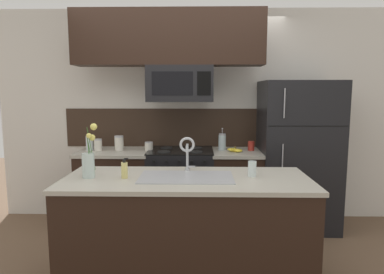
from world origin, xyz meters
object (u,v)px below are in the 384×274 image
at_px(storage_jar_tall, 90,142).
at_px(drinking_glass, 252,169).
at_px(refrigerator, 297,155).
at_px(storage_jar_short, 119,143).
at_px(coffee_tin, 251,146).
at_px(banana_bunch, 235,150).
at_px(storage_jar_medium, 98,145).
at_px(microwave, 180,84).
at_px(flower_vase, 89,162).
at_px(sink_faucet, 187,149).
at_px(stove_range, 181,188).
at_px(storage_jar_squat, 149,146).
at_px(french_press, 222,142).
at_px(dish_soap_bottle, 124,170).

xyz_separation_m(storage_jar_tall, drinking_glass, (1.74, -1.23, -0.03)).
bearing_deg(drinking_glass, refrigerator, 59.55).
bearing_deg(storage_jar_short, storage_jar_tall, 178.39).
height_order(coffee_tin, drinking_glass, drinking_glass).
height_order(storage_jar_tall, banana_bunch, storage_jar_tall).
bearing_deg(storage_jar_medium, drinking_glass, -36.44).
bearing_deg(microwave, coffee_tin, 4.87).
relative_size(refrigerator, flower_vase, 3.91).
xyz_separation_m(banana_bunch, coffee_tin, (0.20, 0.11, 0.03)).
relative_size(banana_bunch, flower_vase, 0.43).
height_order(storage_jar_short, banana_bunch, storage_jar_short).
distance_m(storage_jar_short, sink_faucet, 1.36).
relative_size(stove_range, storage_jar_squat, 8.97).
bearing_deg(storage_jar_short, refrigerator, -0.18).
relative_size(french_press, coffee_tin, 2.43).
relative_size(microwave, storage_jar_medium, 5.38).
bearing_deg(sink_faucet, microwave, 96.38).
height_order(sink_faucet, dish_soap_bottle, sink_faucet).
distance_m(banana_bunch, coffee_tin, 0.23).
xyz_separation_m(microwave, storage_jar_squat, (-0.38, 0.03, -0.73)).
height_order(microwave, refrigerator, microwave).
bearing_deg(microwave, storage_jar_short, 176.29).
distance_m(refrigerator, drinking_glass, 1.42).
xyz_separation_m(refrigerator, flower_vase, (-2.05, -1.28, 0.17)).
height_order(french_press, drinking_glass, french_press).
xyz_separation_m(storage_jar_squat, sink_faucet, (0.49, -1.05, 0.15)).
xyz_separation_m(microwave, banana_bunch, (0.63, -0.04, -0.76)).
relative_size(stove_range, coffee_tin, 8.45).
bearing_deg(microwave, storage_jar_medium, 178.45).
xyz_separation_m(storage_jar_short, drinking_glass, (1.39, -1.22, -0.02)).
bearing_deg(storage_jar_squat, coffee_tin, 1.79).
bearing_deg(coffee_tin, stove_range, -176.56).
distance_m(storage_jar_tall, sink_faucet, 1.61).
distance_m(stove_range, microwave, 1.23).
relative_size(stove_range, dish_soap_bottle, 5.64).
bearing_deg(storage_jar_tall, stove_range, -1.92).
distance_m(storage_jar_medium, storage_jar_squat, 0.60).
bearing_deg(storage_jar_medium, french_press, 2.13).
bearing_deg(flower_vase, sink_faucet, 15.79).
xyz_separation_m(stove_range, dish_soap_bottle, (-0.38, -1.28, 0.52)).
xyz_separation_m(storage_jar_medium, french_press, (1.47, 0.05, 0.03)).
xyz_separation_m(storage_jar_short, sink_faucet, (0.85, -1.06, 0.11)).
bearing_deg(sink_faucet, drinking_glass, -16.53).
relative_size(coffee_tin, sink_faucet, 0.36).
xyz_separation_m(refrigerator, storage_jar_short, (-2.10, 0.01, 0.13)).
xyz_separation_m(french_press, coffee_tin, (0.34, -0.01, -0.04)).
relative_size(banana_bunch, french_press, 0.71).
relative_size(storage_jar_squat, sink_faucet, 0.34).
height_order(microwave, storage_jar_tall, microwave).
xyz_separation_m(french_press, drinking_glass, (0.16, -1.26, -0.04)).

